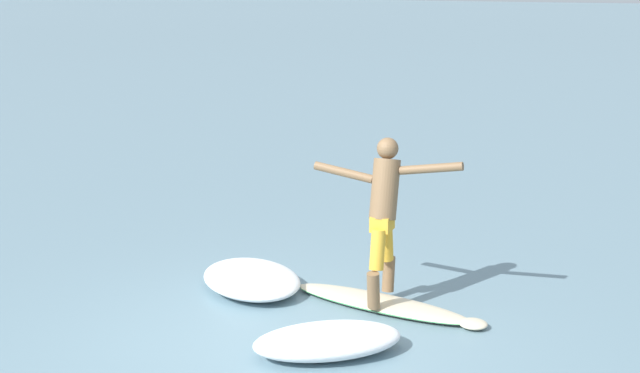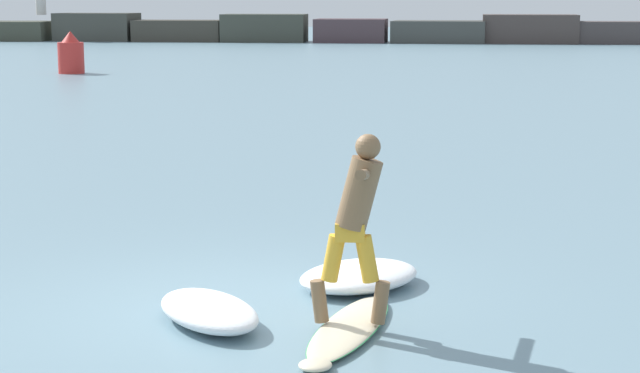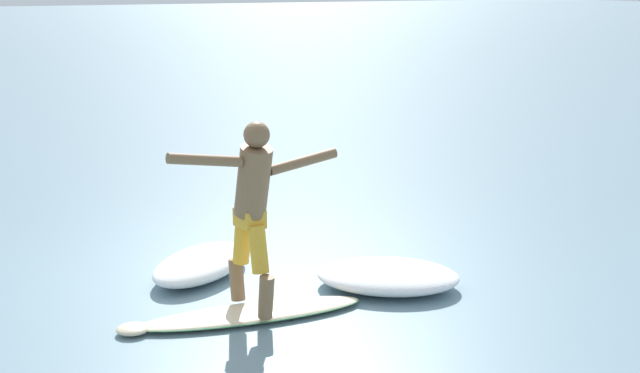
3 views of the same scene
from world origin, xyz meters
TOP-DOWN VIEW (x-y plane):
  - ground_plane at (0.00, 0.00)m, footprint 200.00×200.00m
  - surfboard at (1.28, -0.70)m, footprint 0.84×2.26m
  - surfer at (1.35, -0.66)m, footprint 0.73×1.60m
  - wave_foam_at_tail at (1.23, 0.84)m, footprint 1.66×1.72m
  - wave_foam_at_nose at (-0.02, -0.61)m, footprint 1.45×1.56m

SIDE VIEW (x-z plane):
  - ground_plane at x=0.00m, z-range 0.00..0.00m
  - surfboard at x=1.28m, z-range -0.07..0.16m
  - wave_foam_at_tail at x=1.23m, z-range 0.00..0.24m
  - wave_foam_at_nose at x=-0.02m, z-range 0.00..0.26m
  - surfer at x=1.35m, z-range 0.23..1.94m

